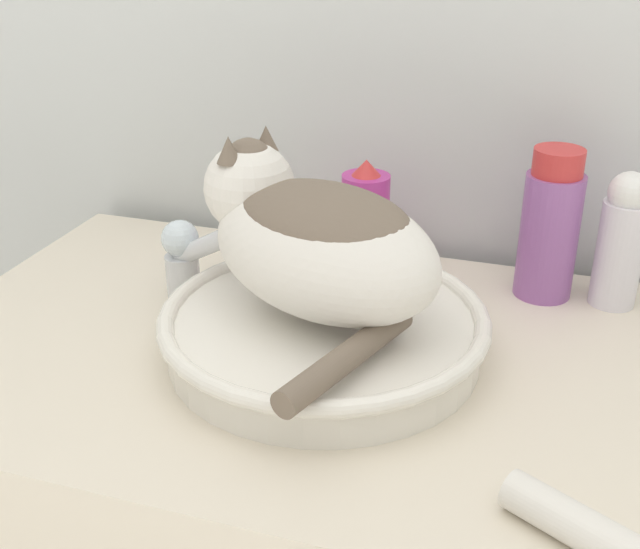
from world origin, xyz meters
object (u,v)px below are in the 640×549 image
(spray_bottle_trigger, at_px, (365,221))
(cream_tube, at_px, (603,540))
(cat, at_px, (314,237))
(faucet, at_px, (186,256))
(mouthwash_bottle, at_px, (550,227))
(lotion_bottle_white, at_px, (621,240))

(spray_bottle_trigger, height_order, cream_tube, spray_bottle_trigger)
(cat, height_order, spray_bottle_trigger, cat)
(cat, distance_m, faucet, 0.23)
(cat, bearing_deg, mouthwash_bottle, -113.11)
(faucet, distance_m, lotion_bottle_white, 0.55)
(cat, relative_size, lotion_bottle_white, 1.97)
(faucet, height_order, mouthwash_bottle, mouthwash_bottle)
(mouthwash_bottle, bearing_deg, faucet, -160.38)
(spray_bottle_trigger, distance_m, cream_tube, 0.57)
(faucet, xyz_separation_m, cream_tube, (0.52, -0.31, -0.04))
(cat, relative_size, faucet, 2.93)
(cat, xyz_separation_m, lotion_bottle_white, (0.33, 0.23, -0.05))
(spray_bottle_trigger, bearing_deg, lotion_bottle_white, 0.00)
(faucet, height_order, spray_bottle_trigger, spray_bottle_trigger)
(lotion_bottle_white, relative_size, mouthwash_bottle, 0.90)
(mouthwash_bottle, bearing_deg, lotion_bottle_white, 0.00)
(lotion_bottle_white, height_order, cream_tube, lotion_bottle_white)
(lotion_bottle_white, distance_m, spray_bottle_trigger, 0.33)
(cat, relative_size, spray_bottle_trigger, 2.17)
(faucet, height_order, cream_tube, faucet)
(lotion_bottle_white, distance_m, mouthwash_bottle, 0.09)
(cream_tube, bearing_deg, spray_bottle_trigger, 124.61)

